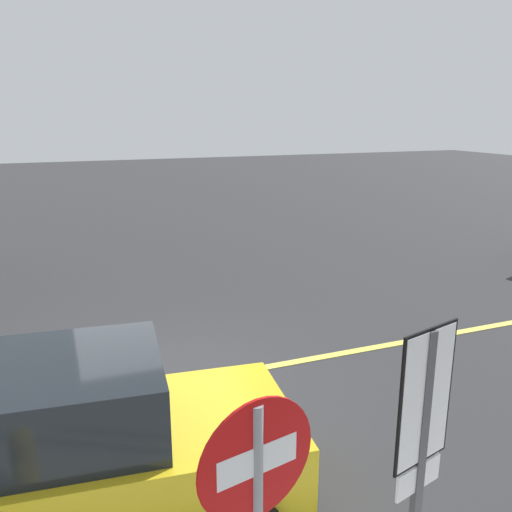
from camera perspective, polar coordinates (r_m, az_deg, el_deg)
The scene contains 4 objects.
ground_plane at distance 8.09m, azimuth -9.18°, elevation -13.47°, with size 80.00×80.00×0.00m, color #2D2D30.
lane_marking_centre at distance 9.09m, azimuth 9.90°, elevation -10.11°, with size 28.00×0.16×0.01m, color #E0D14C.
speed_limit_sign at distance 3.93m, azimuth 17.39°, elevation -17.58°, with size 0.53×0.16×2.52m.
car_yellow_far_lane at distance 5.50m, azimuth -18.87°, elevation -18.78°, with size 4.19×2.30×1.71m.
Camera 1 is at (-1.38, -6.99, 3.83)m, focal length 37.36 mm.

